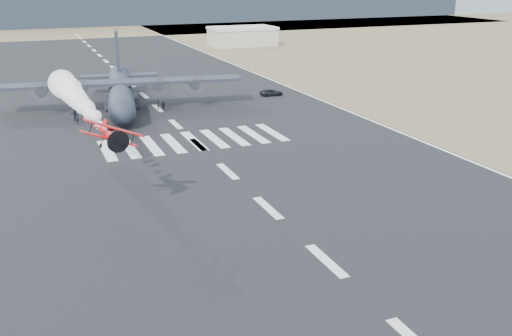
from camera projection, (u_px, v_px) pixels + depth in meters
scrub_far at (70, 29)px, 237.28m from camera, size 500.00×80.00×0.00m
runway_markings at (176, 124)px, 88.72m from camera, size 60.00×260.00×0.01m
ridge_seg_d at (63, 9)px, 261.39m from camera, size 150.00×50.00×13.00m
ridge_seg_e at (198, 4)px, 284.52m from camera, size 150.00×50.00×15.00m
ridge_seg_g at (413, 1)px, 331.76m from camera, size 150.00×50.00×13.00m
hangar_right at (242, 36)px, 182.99m from camera, size 20.50×12.50×5.90m
aerobatic_biplane at (110, 134)px, 51.95m from camera, size 5.34×5.14×3.38m
smoke_trail at (69, 90)px, 70.33m from camera, size 3.88×26.36×3.59m
transport_aircraft at (120, 90)px, 99.01m from camera, size 41.76×34.24×12.06m
support_vehicle at (272, 92)px, 109.18m from camera, size 4.42×2.09×1.22m
crew_a at (77, 119)px, 88.86m from camera, size 0.75×0.74×1.59m
crew_b at (123, 111)px, 92.99m from camera, size 0.85×1.05×1.87m
crew_c at (158, 105)px, 98.24m from camera, size 1.15×0.79×1.62m
crew_d at (163, 106)px, 96.67m from camera, size 1.17×0.88×1.78m
crew_e at (88, 111)px, 93.31m from camera, size 0.70×0.95×1.74m
crew_f at (75, 115)px, 90.70m from camera, size 1.52×1.59×1.80m
crew_g at (87, 115)px, 90.73m from camera, size 0.63×0.52×1.69m
crew_h at (115, 117)px, 90.13m from camera, size 0.78×0.51×1.56m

